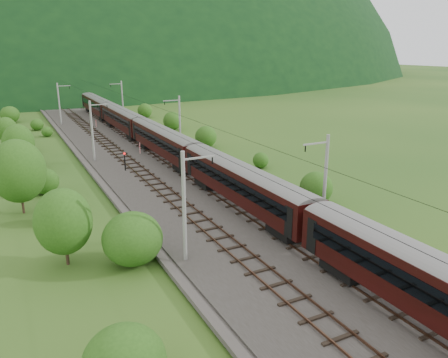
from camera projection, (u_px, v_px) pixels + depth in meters
name	position (u px, v px, depth m)	size (l,w,h in m)	color
ground	(259.00, 246.00, 34.18)	(600.00, 600.00, 0.00)	#244F18
railbed	(205.00, 205.00, 42.65)	(14.00, 220.00, 0.30)	#38332D
track_left	(182.00, 207.00, 41.53)	(2.40, 220.00, 0.27)	#543424
track_right	(227.00, 199.00, 43.63)	(2.40, 220.00, 0.27)	#543424
catenary_left	(93.00, 130.00, 57.43)	(2.54, 192.28, 8.00)	gray
catenary_right	(179.00, 122.00, 62.78)	(2.54, 192.28, 8.00)	gray
overhead_wires	(204.00, 135.00, 40.63)	(4.83, 198.00, 0.03)	black
mountain_main	(26.00, 73.00, 255.42)	(504.00, 360.00, 244.00)	black
train	(165.00, 137.00, 58.07)	(2.83, 155.64, 4.91)	black
hazard_post_near	(96.00, 124.00, 82.72)	(0.15, 0.15, 1.38)	red
hazard_post_far	(140.00, 148.00, 62.30)	(0.17, 0.17, 1.57)	red
signal	(125.00, 160.00, 53.54)	(0.25, 0.25, 2.25)	black
vegetation_left	(33.00, 172.00, 44.95)	(13.46, 147.00, 7.05)	#285416
vegetation_right	(255.00, 160.00, 54.37)	(5.15, 111.69, 3.12)	#285416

